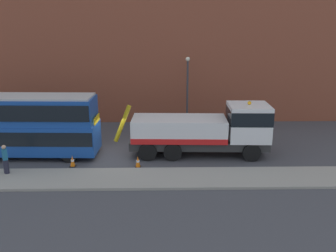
{
  "coord_description": "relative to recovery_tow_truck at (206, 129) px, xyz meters",
  "views": [
    {
      "loc": [
        3.11,
        -23.37,
        8.61
      ],
      "look_at": [
        3.54,
        -0.22,
        2.0
      ],
      "focal_mm": 39.48,
      "sensor_mm": 36.0,
      "label": 1
    }
  ],
  "objects": [
    {
      "name": "ground_plane",
      "position": [
        -6.04,
        0.24,
        -1.76
      ],
      "size": [
        120.0,
        120.0,
        0.0
      ],
      "primitive_type": "plane",
      "color": "#424247"
    },
    {
      "name": "near_kerb",
      "position": [
        -6.04,
        -3.96,
        -1.68
      ],
      "size": [
        60.0,
        2.8,
        0.15
      ],
      "primitive_type": "cube",
      "color": "gray",
      "rests_on": "ground_plane"
    },
    {
      "name": "building_facade",
      "position": [
        -6.04,
        8.95,
        6.31
      ],
      "size": [
        60.0,
        1.5,
        16.0
      ],
      "color": "brown",
      "rests_on": "ground_plane"
    },
    {
      "name": "recovery_tow_truck",
      "position": [
        0.0,
        0.0,
        0.0
      ],
      "size": [
        10.19,
        2.96,
        3.67
      ],
      "rotation": [
        0.0,
        0.0,
        -0.04
      ],
      "color": "#2D2D2D",
      "rests_on": "ground_plane"
    },
    {
      "name": "double_decker_bus",
      "position": [
        -12.6,
        0.02,
        0.47
      ],
      "size": [
        11.11,
        2.94,
        4.06
      ],
      "rotation": [
        0.0,
        0.0,
        -0.04
      ],
      "color": "#19479E",
      "rests_on": "ground_plane"
    },
    {
      "name": "pedestrian_onlooker",
      "position": [
        -11.86,
        -3.25,
        -0.77
      ],
      "size": [
        0.42,
        0.48,
        1.71
      ],
      "rotation": [
        0.0,
        0.0,
        0.51
      ],
      "color": "#232333",
      "rests_on": "near_kerb"
    },
    {
      "name": "traffic_cone_near_bus",
      "position": [
        -8.39,
        -1.93,
        -1.42
      ],
      "size": [
        0.36,
        0.36,
        0.72
      ],
      "color": "orange",
      "rests_on": "ground_plane"
    },
    {
      "name": "traffic_cone_midway",
      "position": [
        -4.38,
        -2.13,
        -1.42
      ],
      "size": [
        0.36,
        0.36,
        0.72
      ],
      "color": "orange",
      "rests_on": "ground_plane"
    },
    {
      "name": "street_lamp",
      "position": [
        -0.79,
        6.76,
        1.71
      ],
      "size": [
        0.36,
        0.36,
        5.83
      ],
      "color": "#38383D",
      "rests_on": "ground_plane"
    }
  ]
}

